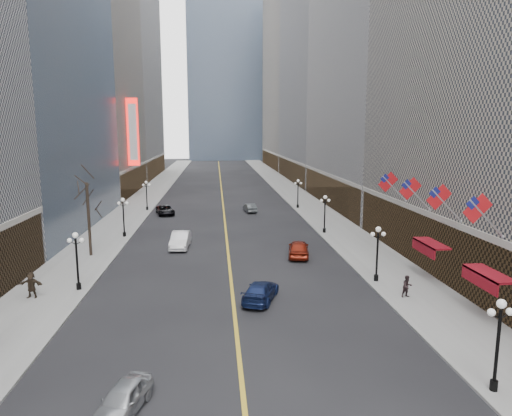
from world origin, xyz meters
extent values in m
cube|color=gray|center=(14.00, 70.00, 0.07)|extent=(6.00, 230.00, 0.15)
cube|color=gray|center=(-14.00, 70.00, 0.07)|extent=(6.00, 230.00, 0.15)
cube|color=gold|center=(0.00, 80.00, 0.01)|extent=(0.25, 200.00, 0.02)
cube|color=#4D3F33|center=(18.40, 29.00, 2.60)|extent=(2.80, 41.00, 5.00)
cube|color=#4D3F33|center=(18.40, 68.00, 2.60)|extent=(2.80, 35.00, 5.00)
cube|color=#9B9B9E|center=(30.00, 106.00, 24.00)|extent=(26.00, 40.00, 48.00)
cube|color=#4D3F33|center=(18.40, 106.00, 2.60)|extent=(2.80, 39.00, 5.00)
cube|color=#A79B8A|center=(30.00, 149.00, 31.00)|extent=(26.00, 46.00, 62.00)
cube|color=#4D3F33|center=(18.40, 149.00, 2.60)|extent=(2.80, 45.00, 5.00)
cube|color=#A79B8A|center=(-30.00, 87.00, 25.00)|extent=(26.00, 30.00, 50.00)
cube|color=#4D3F33|center=(-18.40, 87.00, 2.60)|extent=(2.80, 29.00, 5.00)
cube|color=#BAB8B0|center=(-30.00, 121.00, 36.00)|extent=(26.00, 38.00, 72.00)
cube|color=#4D3F33|center=(-18.40, 121.00, 2.60)|extent=(2.80, 37.00, 5.00)
cylinder|color=black|center=(11.80, 14.00, 0.40)|extent=(0.36, 0.36, 0.50)
cylinder|color=black|center=(11.80, 14.00, 2.15)|extent=(0.16, 0.16, 4.00)
sphere|color=white|center=(11.80, 14.00, 4.45)|extent=(0.44, 0.44, 0.44)
sphere|color=white|center=(11.35, 14.00, 4.05)|extent=(0.36, 0.36, 0.36)
sphere|color=white|center=(12.25, 14.00, 4.05)|extent=(0.36, 0.36, 0.36)
cylinder|color=black|center=(11.80, 30.00, 0.40)|extent=(0.36, 0.36, 0.50)
cylinder|color=black|center=(11.80, 30.00, 2.15)|extent=(0.16, 0.16, 4.00)
sphere|color=white|center=(11.80, 30.00, 4.45)|extent=(0.44, 0.44, 0.44)
sphere|color=white|center=(11.35, 30.00, 4.05)|extent=(0.36, 0.36, 0.36)
sphere|color=white|center=(12.25, 30.00, 4.05)|extent=(0.36, 0.36, 0.36)
cylinder|color=black|center=(11.80, 48.00, 0.40)|extent=(0.36, 0.36, 0.50)
cylinder|color=black|center=(11.80, 48.00, 2.15)|extent=(0.16, 0.16, 4.00)
sphere|color=white|center=(11.80, 48.00, 4.45)|extent=(0.44, 0.44, 0.44)
sphere|color=white|center=(11.35, 48.00, 4.05)|extent=(0.36, 0.36, 0.36)
sphere|color=white|center=(12.25, 48.00, 4.05)|extent=(0.36, 0.36, 0.36)
cylinder|color=black|center=(11.80, 66.00, 0.40)|extent=(0.36, 0.36, 0.50)
cylinder|color=black|center=(11.80, 66.00, 2.15)|extent=(0.16, 0.16, 4.00)
sphere|color=white|center=(11.80, 66.00, 4.45)|extent=(0.44, 0.44, 0.44)
sphere|color=white|center=(11.35, 66.00, 4.05)|extent=(0.36, 0.36, 0.36)
sphere|color=white|center=(12.25, 66.00, 4.05)|extent=(0.36, 0.36, 0.36)
cylinder|color=black|center=(-11.80, 30.00, 0.40)|extent=(0.36, 0.36, 0.50)
cylinder|color=black|center=(-11.80, 30.00, 2.15)|extent=(0.16, 0.16, 4.00)
sphere|color=white|center=(-11.80, 30.00, 4.45)|extent=(0.44, 0.44, 0.44)
sphere|color=white|center=(-12.25, 30.00, 4.05)|extent=(0.36, 0.36, 0.36)
sphere|color=white|center=(-11.35, 30.00, 4.05)|extent=(0.36, 0.36, 0.36)
cylinder|color=black|center=(-11.80, 48.00, 0.40)|extent=(0.36, 0.36, 0.50)
cylinder|color=black|center=(-11.80, 48.00, 2.15)|extent=(0.16, 0.16, 4.00)
sphere|color=white|center=(-11.80, 48.00, 4.45)|extent=(0.44, 0.44, 0.44)
sphere|color=white|center=(-12.25, 48.00, 4.05)|extent=(0.36, 0.36, 0.36)
sphere|color=white|center=(-11.35, 48.00, 4.05)|extent=(0.36, 0.36, 0.36)
cylinder|color=black|center=(-11.80, 66.00, 0.40)|extent=(0.36, 0.36, 0.50)
cylinder|color=black|center=(-11.80, 66.00, 2.15)|extent=(0.16, 0.16, 4.00)
sphere|color=white|center=(-11.80, 66.00, 4.45)|extent=(0.44, 0.44, 0.44)
sphere|color=white|center=(-12.25, 66.00, 4.05)|extent=(0.36, 0.36, 0.36)
sphere|color=white|center=(-11.35, 66.00, 4.05)|extent=(0.36, 0.36, 0.36)
cylinder|color=#B2B2B7|center=(15.80, 22.00, 6.80)|extent=(2.49, 0.12, 2.49)
cube|color=red|center=(15.15, 22.00, 7.45)|extent=(1.94, 0.04, 1.94)
cube|color=navy|center=(14.80, 22.00, 7.80)|extent=(0.88, 0.06, 0.88)
cylinder|color=#B2B2B7|center=(15.80, 27.00, 6.80)|extent=(2.49, 0.12, 2.49)
cube|color=red|center=(15.15, 27.00, 7.45)|extent=(1.94, 0.04, 1.94)
cube|color=navy|center=(14.80, 27.00, 7.80)|extent=(0.88, 0.06, 0.88)
cylinder|color=#B2B2B7|center=(15.80, 32.00, 6.80)|extent=(2.49, 0.12, 2.49)
cube|color=red|center=(15.15, 32.00, 7.45)|extent=(1.94, 0.04, 1.94)
cube|color=navy|center=(14.80, 32.00, 7.80)|extent=(0.88, 0.06, 0.88)
cylinder|color=#B2B2B7|center=(15.80, 37.00, 6.80)|extent=(2.49, 0.12, 2.49)
cube|color=red|center=(15.15, 37.00, 7.45)|extent=(1.94, 0.04, 1.94)
cube|color=navy|center=(14.80, 37.00, 7.80)|extent=(0.88, 0.06, 0.88)
cube|color=maroon|center=(16.30, 22.00, 3.20)|extent=(1.40, 4.00, 0.15)
cube|color=maroon|center=(15.65, 22.00, 2.80)|extent=(0.10, 4.00, 0.90)
cube|color=maroon|center=(16.30, 30.00, 3.20)|extent=(1.40, 4.00, 0.15)
cube|color=maroon|center=(15.65, 30.00, 2.80)|extent=(0.10, 4.00, 0.90)
cube|color=red|center=(-15.90, 80.00, 12.00)|extent=(2.00, 0.50, 12.00)
cube|color=white|center=(-15.85, 80.00, 12.00)|extent=(1.40, 0.55, 10.00)
cylinder|color=#2D231C|center=(-13.50, 40.00, 3.75)|extent=(0.28, 0.28, 7.20)
imported|color=#A7AAAE|center=(-5.33, 13.97, 0.66)|extent=(2.57, 4.14, 1.31)
imported|color=silver|center=(-4.98, 42.76, 0.84)|extent=(2.05, 5.19, 1.68)
imported|color=black|center=(-8.65, 62.38, 0.68)|extent=(3.40, 5.32, 1.37)
imported|color=#131F49|center=(2.00, 26.86, 0.70)|extent=(3.46, 5.22, 1.41)
imported|color=maroon|center=(6.88, 38.25, 0.83)|extent=(2.76, 5.12, 1.66)
imported|color=#464A4D|center=(3.98, 63.43, 0.67)|extent=(1.93, 4.19, 1.33)
imported|color=black|center=(12.76, 26.17, 0.98)|extent=(0.88, 0.60, 1.65)
imported|color=#2D2319|center=(-14.72, 28.53, 1.14)|extent=(1.88, 0.74, 1.97)
camera|label=1|loc=(-1.12, -4.72, 12.25)|focal=32.00mm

